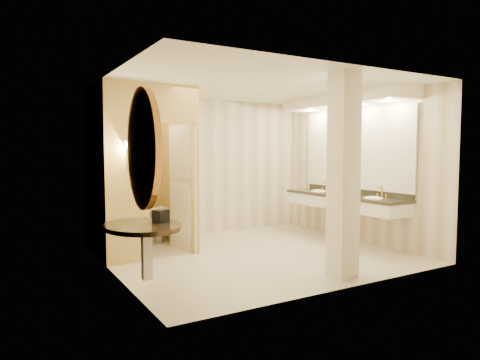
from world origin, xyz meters
The scene contains 16 objects.
floor centered at (0.00, 0.00, 0.00)m, with size 4.50×4.50×0.00m, color beige.
ceiling centered at (0.00, 0.00, 2.70)m, with size 4.50×4.50×0.00m, color white.
wall_back centered at (0.00, 2.00, 1.35)m, with size 4.50×0.02×2.70m, color beige.
wall_front centered at (0.00, -2.00, 1.35)m, with size 4.50×0.02×2.70m, color beige.
wall_left centered at (-2.25, 0.00, 1.35)m, with size 0.02×4.00×2.70m, color beige.
wall_right centered at (2.25, 0.00, 1.35)m, with size 0.02×4.00×2.70m, color beige.
toilet_closet centered at (-1.11, 0.97, 1.39)m, with size 1.50×1.55×2.70m.
wall_sconce centered at (-1.93, 0.43, 1.73)m, with size 0.14×0.14×0.42m.
vanity centered at (1.98, 0.03, 1.63)m, with size 0.75×2.81×2.09m.
console_shelf centered at (-2.21, -1.22, 1.35)m, with size 1.03×1.03×1.97m.
pillar centered at (0.35, -1.61, 1.35)m, with size 0.31×0.31×2.70m, color white.
tissue_box centered at (-2.02, -1.22, 0.95)m, with size 0.14×0.14×0.14m, color black.
toilet centered at (-1.13, 1.75, 0.33)m, with size 0.37×0.65×0.66m, color white.
soap_bottle_a centered at (1.83, 0.11, 0.93)m, with size 0.05×0.05×0.12m, color beige.
soap_bottle_b centered at (1.90, 0.06, 0.94)m, with size 0.10×0.10×0.13m, color silver.
soap_bottle_c centered at (1.90, -0.26, 0.99)m, with size 0.09×0.09×0.23m, color #C6B28C.
Camera 1 is at (-3.64, -5.77, 1.68)m, focal length 32.00 mm.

